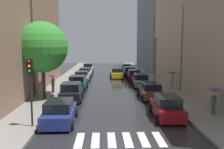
% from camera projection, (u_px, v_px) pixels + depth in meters
% --- Properties ---
extents(ground_plane, '(28.00, 72.00, 0.04)m').
position_uv_depth(ground_plane, '(109.00, 81.00, 35.37)').
color(ground_plane, '#242426').
extents(sidewalk_left, '(3.00, 72.00, 0.15)m').
position_uv_depth(sidewalk_left, '(65.00, 81.00, 35.10)').
color(sidewalk_left, gray).
rests_on(sidewalk_left, ground).
extents(sidewalk_right, '(3.00, 72.00, 0.15)m').
position_uv_depth(sidewalk_right, '(152.00, 80.00, 35.61)').
color(sidewalk_right, gray).
rests_on(sidewalk_right, ground).
extents(crosswalk_stripes, '(4.95, 2.20, 0.01)m').
position_uv_depth(crosswalk_stripes, '(120.00, 140.00, 13.30)').
color(crosswalk_stripes, silver).
rests_on(crosswalk_stripes, ground).
extents(building_right_mid, '(6.00, 13.65, 17.82)m').
position_uv_depth(building_right_mid, '(187.00, 20.00, 33.41)').
color(building_right_mid, '#B2A38C').
rests_on(building_right_mid, ground).
extents(building_right_far, '(6.00, 20.73, 18.00)m').
position_uv_depth(building_right_far, '(158.00, 28.00, 51.24)').
color(building_right_far, slate).
rests_on(building_right_far, ground).
extents(parked_car_left_nearest, '(2.19, 4.28, 1.62)m').
position_uv_depth(parked_car_left_nearest, '(60.00, 112.00, 16.01)').
color(parked_car_left_nearest, navy).
rests_on(parked_car_left_nearest, ground).
extents(parked_car_left_second, '(2.14, 4.04, 1.77)m').
position_uv_depth(parked_car_left_second, '(71.00, 92.00, 22.57)').
color(parked_car_left_second, black).
rests_on(parked_car_left_second, ground).
extents(parked_car_left_third, '(2.24, 4.29, 1.73)m').
position_uv_depth(parked_car_left_third, '(78.00, 83.00, 28.17)').
color(parked_car_left_third, '#0C4C2D').
rests_on(parked_car_left_third, ground).
extents(parked_car_left_fourth, '(2.21, 4.47, 1.62)m').
position_uv_depth(parked_car_left_fourth, '(82.00, 77.00, 33.95)').
color(parked_car_left_fourth, '#B2B7BF').
rests_on(parked_car_left_fourth, ground).
extents(parked_car_left_fifth, '(2.24, 4.79, 1.58)m').
position_uv_depth(parked_car_left_fifth, '(85.00, 73.00, 39.59)').
color(parked_car_left_fifth, silver).
rests_on(parked_car_left_fifth, ground).
extents(parked_car_left_sixth, '(2.06, 4.49, 1.81)m').
position_uv_depth(parked_car_left_sixth, '(88.00, 68.00, 45.95)').
color(parked_car_left_sixth, silver).
rests_on(parked_car_left_sixth, ground).
extents(parked_car_right_nearest, '(2.17, 4.46, 1.66)m').
position_uv_depth(parked_car_right_nearest, '(167.00, 107.00, 17.29)').
color(parked_car_right_nearest, maroon).
rests_on(parked_car_right_nearest, ground).
extents(parked_car_right_second, '(2.28, 4.46, 1.56)m').
position_uv_depth(parked_car_right_second, '(151.00, 91.00, 23.82)').
color(parked_car_right_second, brown).
rests_on(parked_car_right_second, ground).
extents(parked_car_right_third, '(2.24, 4.62, 1.67)m').
position_uv_depth(parked_car_right_third, '(140.00, 80.00, 30.54)').
color(parked_car_right_third, '#474C51').
rests_on(parked_car_right_third, ground).
extents(parked_car_right_fourth, '(2.05, 4.50, 1.61)m').
position_uv_depth(parked_car_right_fourth, '(134.00, 75.00, 36.19)').
color(parked_car_right_fourth, maroon).
rests_on(parked_car_right_fourth, ground).
extents(parked_car_right_fifth, '(2.32, 4.53, 1.54)m').
position_uv_depth(parked_car_right_fifth, '(129.00, 71.00, 42.09)').
color(parked_car_right_fifth, navy).
rests_on(parked_car_right_fifth, ground).
extents(parked_car_right_sixth, '(2.01, 4.76, 1.55)m').
position_uv_depth(parked_car_right_sixth, '(126.00, 68.00, 48.20)').
color(parked_car_right_sixth, maroon).
rests_on(parked_car_right_sixth, ground).
extents(taxi_midroad, '(2.09, 4.37, 1.81)m').
position_uv_depth(taxi_midroad, '(117.00, 73.00, 38.67)').
color(taxi_midroad, yellow).
rests_on(taxi_midroad, ground).
extents(pedestrian_foreground, '(1.10, 1.10, 1.90)m').
position_uv_depth(pedestrian_foreground, '(53.00, 80.00, 25.77)').
color(pedestrian_foreground, navy).
rests_on(pedestrian_foreground, sidewalk_left).
extents(pedestrian_near_tree, '(1.08, 1.08, 1.91)m').
position_uv_depth(pedestrian_near_tree, '(214.00, 95.00, 17.55)').
color(pedestrian_near_tree, '#38513D').
rests_on(pedestrian_near_tree, sidewalk_right).
extents(pedestrian_by_kerb, '(1.12, 1.12, 1.99)m').
position_uv_depth(pedestrian_by_kerb, '(172.00, 76.00, 28.13)').
color(pedestrian_by_kerb, gray).
rests_on(pedestrian_by_kerb, sidewalk_right).
extents(pedestrian_far_side, '(0.36, 0.36, 1.86)m').
position_uv_depth(pedestrian_far_side, '(41.00, 90.00, 22.27)').
color(pedestrian_far_side, '#38513D').
rests_on(pedestrian_far_side, sidewalk_left).
extents(street_tree_left, '(4.92, 4.92, 7.43)m').
position_uv_depth(street_tree_left, '(42.00, 47.00, 22.77)').
color(street_tree_left, '#513823').
rests_on(street_tree_left, sidewalk_left).
extents(traffic_light_left_corner, '(0.30, 0.42, 4.30)m').
position_uv_depth(traffic_light_left_corner, '(30.00, 77.00, 14.73)').
color(traffic_light_left_corner, black).
rests_on(traffic_light_left_corner, sidewalk_left).
extents(lamp_post_right, '(0.60, 0.28, 6.29)m').
position_uv_depth(lamp_post_right, '(155.00, 57.00, 29.02)').
color(lamp_post_right, '#595B60').
rests_on(lamp_post_right, sidewalk_right).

